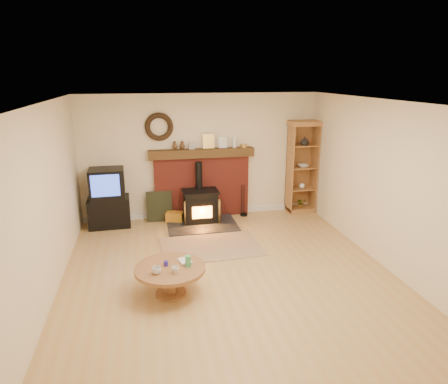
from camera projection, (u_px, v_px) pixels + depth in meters
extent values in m
plane|color=tan|center=(228.00, 273.00, 6.19)|extent=(5.50, 5.50, 0.00)
cube|color=beige|center=(201.00, 156.00, 8.41)|extent=(5.00, 0.02, 2.60)
cube|color=beige|center=(299.00, 287.00, 3.24)|extent=(5.00, 0.02, 2.60)
cube|color=beige|center=(46.00, 203.00, 5.35)|extent=(0.02, 5.50, 2.60)
cube|color=beige|center=(383.00, 184.00, 6.30)|extent=(0.02, 5.50, 2.60)
cube|color=white|center=(229.00, 102.00, 5.46)|extent=(5.00, 5.50, 0.02)
cube|color=white|center=(202.00, 212.00, 8.74)|extent=(5.00, 0.04, 0.12)
torus|color=black|center=(159.00, 127.00, 8.01)|extent=(0.57, 0.11, 0.57)
cube|color=maroon|center=(202.00, 187.00, 8.52)|extent=(2.00, 0.15, 1.30)
cube|color=#3A2612|center=(202.00, 153.00, 8.28)|extent=(2.20, 0.22, 0.18)
cube|color=#999999|center=(192.00, 146.00, 8.21)|extent=(0.13, 0.05, 0.14)
cube|color=gold|center=(208.00, 141.00, 8.27)|extent=(0.24, 0.06, 0.30)
cube|color=white|center=(223.00, 143.00, 8.34)|extent=(0.18, 0.05, 0.22)
cylinder|color=white|center=(235.00, 142.00, 8.37)|extent=(0.08, 0.08, 0.22)
cylinder|color=gold|center=(244.00, 146.00, 8.43)|extent=(0.14, 0.14, 0.07)
cube|color=black|center=(202.00, 225.00, 8.14)|extent=(1.40, 1.00, 0.03)
cube|color=black|center=(200.00, 207.00, 8.24)|extent=(0.66, 0.47, 0.61)
cube|color=black|center=(200.00, 191.00, 8.15)|extent=(0.73, 0.52, 0.04)
cylinder|color=black|center=(199.00, 175.00, 8.20)|extent=(0.14, 0.14, 0.56)
cube|color=orange|center=(202.00, 212.00, 8.02)|extent=(0.40, 0.02, 0.25)
cube|color=black|center=(187.00, 212.00, 8.01)|extent=(0.16, 0.21, 0.49)
cube|color=black|center=(216.00, 210.00, 8.13)|extent=(0.16, 0.21, 0.49)
cube|color=brown|center=(211.00, 246.00, 7.13)|extent=(1.79, 1.28, 0.01)
cube|color=black|center=(109.00, 212.00, 8.06)|extent=(0.82, 0.58, 0.59)
cube|color=black|center=(107.00, 183.00, 7.89)|extent=(0.68, 0.58, 0.59)
cube|color=blue|center=(105.00, 186.00, 7.61)|extent=(0.53, 0.03, 0.43)
cube|color=brown|center=(300.00, 209.00, 8.98)|extent=(0.59, 0.43, 0.10)
cube|color=brown|center=(299.00, 166.00, 8.90)|extent=(0.59, 0.02, 1.87)
cube|color=brown|center=(290.00, 169.00, 8.66)|extent=(0.02, 0.43, 1.87)
cube|color=brown|center=(314.00, 168.00, 8.76)|extent=(0.02, 0.43, 1.87)
cube|color=brown|center=(305.00, 123.00, 8.43)|extent=(0.65, 0.47, 0.10)
cube|color=brown|center=(301.00, 188.00, 8.84)|extent=(0.55, 0.39, 0.02)
cube|color=brown|center=(302.00, 167.00, 8.70)|extent=(0.55, 0.39, 0.02)
cube|color=brown|center=(303.00, 145.00, 8.56)|extent=(0.55, 0.39, 0.02)
imported|color=white|center=(305.00, 141.00, 8.49)|extent=(0.18, 0.18, 0.18)
imported|color=white|center=(303.00, 166.00, 8.64)|extent=(0.23, 0.23, 0.06)
sphere|color=white|center=(302.00, 186.00, 8.77)|extent=(0.12, 0.12, 0.12)
imported|color=#45A05C|center=(301.00, 203.00, 8.88)|extent=(0.20, 0.18, 0.22)
cube|color=gold|center=(175.00, 217.00, 8.30)|extent=(0.40, 0.31, 0.22)
cube|color=black|center=(159.00, 206.00, 8.32)|extent=(0.53, 0.14, 0.63)
cylinder|color=black|center=(244.00, 215.00, 8.71)|extent=(0.16, 0.16, 0.04)
cylinder|color=black|center=(242.00, 200.00, 8.60)|extent=(0.02, 0.02, 0.70)
cylinder|color=black|center=(244.00, 200.00, 8.61)|extent=(0.02, 0.02, 0.70)
cylinder|color=brown|center=(171.00, 293.00, 5.60)|extent=(0.43, 0.43, 0.03)
cylinder|color=brown|center=(171.00, 281.00, 5.55)|extent=(0.16, 0.16, 0.34)
cylinder|color=brown|center=(170.00, 269.00, 5.50)|extent=(0.98, 0.98, 0.05)
imported|color=white|center=(156.00, 270.00, 5.29)|extent=(0.12, 0.12, 0.10)
imported|color=white|center=(175.00, 270.00, 5.30)|extent=(0.10, 0.10, 0.09)
imported|color=#4C331E|center=(180.00, 262.00, 5.61)|extent=(0.16, 0.22, 0.02)
cylinder|color=#261D90|center=(166.00, 263.00, 5.51)|extent=(0.06, 0.06, 0.07)
cube|color=#45A05C|center=(188.00, 261.00, 5.48)|extent=(0.07, 0.07, 0.16)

